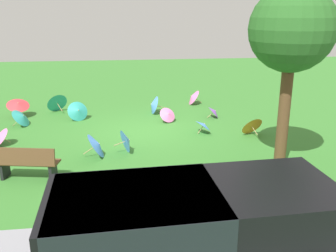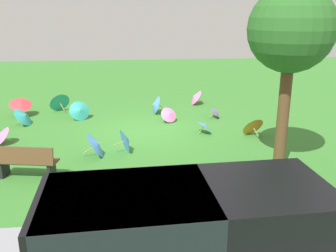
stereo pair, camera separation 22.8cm
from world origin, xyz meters
name	(u,v)px [view 1 (the left image)]	position (x,y,z in m)	size (l,w,h in m)	color
ground	(146,131)	(0.00, 0.00, 0.00)	(40.00, 40.00, 0.00)	#387A2D
van_dark	(184,225)	(-0.08, 7.63, 0.91)	(4.67, 2.28, 1.53)	black
park_bench	(27,163)	(3.30, 3.60, 0.47)	(1.66, 0.78, 0.90)	brown
shade_tree	(292,31)	(-3.45, 3.65, 3.67)	(2.17, 2.17, 4.81)	brown
parasol_purple_0	(214,112)	(-2.87, -1.40, 0.25)	(0.53, 0.59, 0.51)	tan
parasol_orange_1	(251,125)	(-3.60, 0.88, 0.35)	(0.90, 0.75, 0.71)	tan
parasol_blue_0	(153,105)	(-0.46, -2.32, 0.39)	(0.77, 0.80, 0.78)	tan
parasol_red_0	(18,104)	(4.98, -2.45, 0.55)	(1.17, 1.16, 0.80)	tan
parasol_blue_1	(127,141)	(0.71, 1.98, 0.37)	(0.66, 0.78, 0.73)	tan
parasol_teal_1	(57,102)	(3.59, -3.16, 0.42)	(1.02, 0.94, 0.84)	tan
parasol_teal_2	(22,117)	(4.55, -1.21, 0.36)	(0.79, 0.89, 0.70)	tan
parasol_blue_2	(204,125)	(-2.01, 0.49, 0.30)	(0.70, 0.75, 0.54)	tan
parasol_pink_1	(193,97)	(-2.41, -3.70, 0.35)	(0.72, 0.76, 0.71)	tan
parasol_teal_5	(78,111)	(2.55, -1.71, 0.39)	(0.93, 0.84, 0.77)	tan
parasol_pink_2	(168,114)	(-0.92, -0.99, 0.32)	(0.78, 0.72, 0.60)	tan
parasol_blue_3	(98,145)	(1.59, 2.26, 0.38)	(0.72, 0.83, 0.76)	tan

